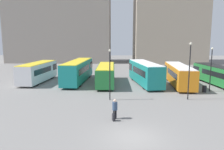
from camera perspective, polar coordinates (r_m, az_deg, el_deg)
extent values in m
plane|color=slate|center=(15.85, 5.55, -15.85)|extent=(160.00, 160.00, 0.00)
cube|color=tan|center=(68.08, 14.37, 13.49)|extent=(19.51, 14.89, 24.21)
cube|color=silver|center=(36.75, -18.77, 0.80)|extent=(3.29, 9.97, 2.73)
cube|color=black|center=(40.36, -16.43, 2.12)|extent=(2.73, 1.99, 1.04)
cube|color=black|center=(35.91, -19.38, 1.13)|extent=(3.06, 6.45, 0.82)
cube|color=yellow|center=(36.58, -18.88, 2.98)|extent=(3.07, 9.75, 0.08)
cylinder|color=black|center=(39.67, -16.86, -0.19)|extent=(2.53, 1.17, 0.99)
cylinder|color=black|center=(34.24, -20.78, -1.84)|extent=(2.53, 1.17, 0.99)
cube|color=#19847F|center=(35.39, -8.85, 1.14)|extent=(3.08, 12.59, 2.99)
cube|color=black|center=(40.30, -7.22, 2.69)|extent=(2.67, 2.40, 1.14)
cube|color=black|center=(34.25, -9.29, 1.49)|extent=(2.91, 8.10, 0.90)
cube|color=yellow|center=(35.21, -8.91, 3.61)|extent=(2.87, 12.33, 0.08)
cylinder|color=black|center=(39.31, -7.54, 0.12)|extent=(2.48, 1.20, 1.09)
cylinder|color=black|center=(31.89, -10.36, -2.07)|extent=(2.48, 1.20, 1.09)
cube|color=#237A38|center=(33.32, -1.57, 0.28)|extent=(2.73, 10.98, 2.47)
cube|color=black|center=(37.70, -1.33, 1.80)|extent=(2.58, 2.06, 0.94)
cube|color=black|center=(32.30, -1.64, 0.55)|extent=(2.68, 7.05, 0.74)
cube|color=yellow|center=(33.14, -1.58, 2.45)|extent=(2.53, 10.76, 0.08)
cylinder|color=black|center=(36.82, -1.38, -0.43)|extent=(2.42, 1.12, 1.07)
cylinder|color=black|center=(30.16, -1.79, -2.59)|extent=(2.42, 1.12, 1.07)
cube|color=#19847F|center=(33.48, 8.60, 0.59)|extent=(4.25, 11.20, 2.99)
cube|color=black|center=(37.72, 6.72, 2.17)|extent=(2.83, 2.40, 1.13)
cube|color=black|center=(32.50, 9.10, 0.98)|extent=(3.63, 7.32, 0.90)
cube|color=white|center=(33.29, 8.67, 3.20)|extent=(4.02, 10.95, 0.08)
cylinder|color=black|center=(36.91, 7.09, -0.60)|extent=(2.51, 1.29, 0.91)
cylinder|color=black|center=(30.52, 10.32, -2.75)|extent=(2.51, 1.29, 0.91)
cube|color=orange|center=(33.95, 17.07, 0.10)|extent=(3.10, 11.60, 2.63)
cube|color=black|center=(38.47, 15.66, 1.69)|extent=(2.60, 2.24, 1.00)
cube|color=black|center=(32.90, 17.47, 0.38)|extent=(2.89, 7.47, 0.79)
cube|color=white|center=(33.77, 17.18, 2.37)|extent=(2.89, 11.36, 0.08)
cylinder|color=black|center=(37.57, 15.88, -0.72)|extent=(2.40, 1.04, 0.90)
cylinder|color=black|center=(30.73, 18.34, -3.00)|extent=(2.40, 1.04, 0.90)
cube|color=#237A38|center=(36.15, 26.13, 0.01)|extent=(3.89, 11.61, 2.45)
cube|color=black|center=(40.14, 22.76, 1.50)|extent=(2.86, 2.38, 0.93)
cube|color=black|center=(35.25, 27.02, 0.23)|extent=(3.45, 7.54, 0.74)
cube|color=black|center=(35.99, 26.28, 1.99)|extent=(3.66, 11.36, 0.08)
cylinder|color=black|center=(39.33, 23.41, -0.60)|extent=(2.59, 1.32, 1.04)
cylinder|color=black|center=(18.96, 0.50, -10.24)|extent=(0.19, 0.19, 0.78)
cylinder|color=black|center=(19.01, 1.00, -10.19)|extent=(0.19, 0.19, 0.78)
cylinder|color=#334766|center=(18.75, 0.75, -8.11)|extent=(0.56, 0.56, 0.68)
sphere|color=beige|center=(18.62, 0.76, -6.74)|extent=(0.25, 0.25, 0.25)
cube|color=black|center=(18.54, 0.44, -11.00)|extent=(0.30, 0.42, 0.60)
cube|color=black|center=(18.27, 0.57, -9.86)|extent=(0.10, 0.05, 0.27)
cylinder|color=black|center=(31.00, 24.39, 1.06)|extent=(0.12, 0.12, 5.50)
sphere|color=beige|center=(30.76, 24.74, 6.30)|extent=(0.28, 0.28, 0.28)
cylinder|color=black|center=(25.73, 19.51, 0.61)|extent=(0.12, 0.12, 6.19)
sphere|color=beige|center=(25.48, 19.90, 7.69)|extent=(0.28, 0.28, 0.28)
cylinder|color=black|center=(24.15, -0.56, -0.27)|extent=(0.12, 0.12, 5.45)
sphere|color=beige|center=(23.85, -0.58, 6.40)|extent=(0.28, 0.28, 0.28)
cylinder|color=black|center=(30.58, 22.98, -3.38)|extent=(0.52, 0.52, 0.85)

